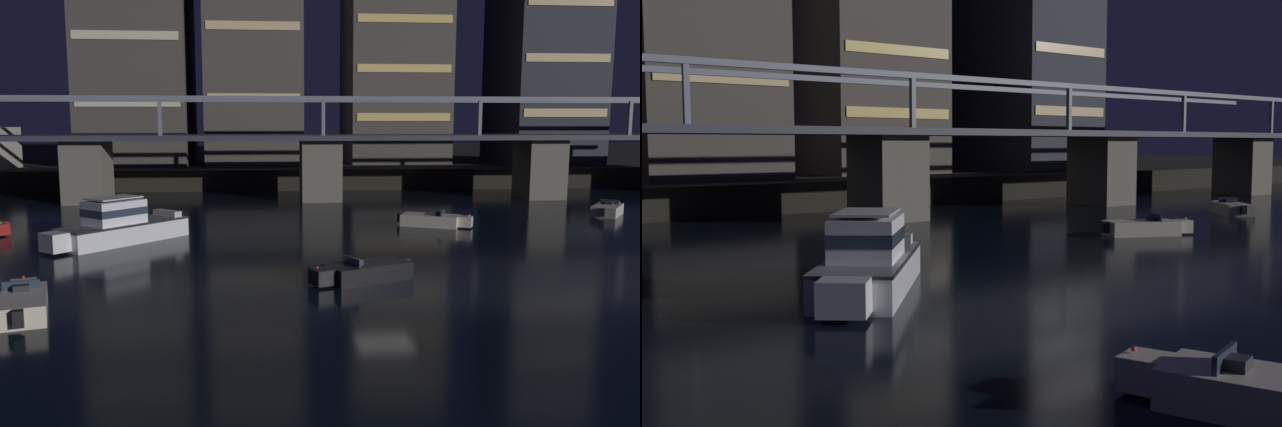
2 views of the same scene
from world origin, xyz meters
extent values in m
cube|color=black|center=(0.00, 80.25, 1.10)|extent=(240.00, 80.00, 2.20)
cube|color=#605B51|center=(0.00, 32.25, 2.77)|extent=(3.60, 4.40, 5.55)
cube|color=#605B51|center=(20.90, 32.25, 2.77)|extent=(3.60, 4.40, 5.55)
cube|color=#605B51|center=(41.80, 32.25, 2.77)|extent=(3.60, 4.40, 5.55)
cube|color=#33333D|center=(0.00, 32.25, 5.78)|extent=(89.60, 6.40, 0.45)
cube|color=slate|center=(0.00, 29.35, 9.20)|extent=(89.60, 0.36, 0.36)
cube|color=slate|center=(0.00, 35.15, 9.20)|extent=(89.60, 0.36, 0.36)
cube|color=slate|center=(-13.93, 29.35, 7.60)|extent=(0.30, 0.30, 3.20)
cube|color=slate|center=(0.00, 29.35, 7.60)|extent=(0.30, 0.30, 3.20)
cube|color=slate|center=(13.93, 29.35, 7.60)|extent=(0.30, 0.30, 3.20)
cube|color=slate|center=(27.87, 29.35, 7.60)|extent=(0.30, 0.30, 3.20)
cube|color=slate|center=(41.80, 29.35, 7.60)|extent=(0.30, 0.30, 3.20)
cube|color=beige|center=(-6.16, 44.09, 9.75)|extent=(9.99, 0.10, 0.90)
cube|color=#423D38|center=(10.94, 53.54, 15.96)|extent=(11.81, 12.87, 27.52)
cube|color=#F2D172|center=(10.94, 47.06, 7.70)|extent=(10.86, 0.10, 0.90)
cube|color=#F2D172|center=(10.94, 47.06, 13.21)|extent=(10.86, 0.10, 0.90)
cube|color=#282833|center=(28.17, 49.18, 17.09)|extent=(10.41, 12.87, 29.78)
cube|color=beige|center=(28.17, 42.70, 8.16)|extent=(9.58, 0.10, 0.90)
cube|color=beige|center=(28.17, 42.70, 14.11)|extent=(9.58, 0.10, 0.90)
cube|color=silver|center=(-13.68, 12.28, 0.60)|extent=(7.22, 7.73, 1.20)
cube|color=silver|center=(-16.67, 8.85, 0.68)|extent=(1.80, 1.77, 1.04)
cube|color=black|center=(-13.68, 12.28, 1.15)|extent=(7.34, 7.85, 0.10)
cube|color=white|center=(-14.07, 11.83, 1.90)|extent=(3.69, 3.79, 1.40)
cube|color=#283342|center=(-14.07, 11.83, 1.95)|extent=(3.74, 3.85, 0.44)
cube|color=silver|center=(-14.07, 11.83, 2.75)|extent=(3.32, 3.41, 0.08)
cube|color=#B7B2A8|center=(-11.44, 14.84, 1.38)|extent=(1.96, 1.82, 0.36)
cube|color=beige|center=(-14.36, -2.71, 0.40)|extent=(2.88, 4.27, 0.80)
cube|color=beige|center=(-15.07, -0.41, 0.45)|extent=(1.21, 1.15, 0.70)
cube|color=#283342|center=(-14.61, -1.90, 0.98)|extent=(1.32, 0.49, 0.36)
cube|color=#262628|center=(-14.53, -2.14, 0.92)|extent=(0.65, 0.55, 0.24)
sphere|color=red|center=(-15.14, -0.17, 0.88)|extent=(0.12, 0.12, 0.12)
cube|color=beige|center=(6.31, 16.57, 0.40)|extent=(4.30, 3.34, 0.80)
cube|color=beige|center=(8.47, 15.51, 0.45)|extent=(1.24, 1.28, 0.70)
cube|color=#283342|center=(7.08, 16.20, 0.98)|extent=(0.68, 1.26, 0.36)
cube|color=#262628|center=(6.85, 16.31, 0.92)|extent=(0.61, 0.68, 0.24)
cube|color=black|center=(4.38, 17.52, 0.50)|extent=(0.48, 0.48, 0.60)
sphere|color=beige|center=(8.70, 15.40, 0.88)|extent=(0.12, 0.12, 0.12)
cube|color=beige|center=(21.29, 20.42, 0.40)|extent=(3.82, 4.19, 0.80)
cube|color=beige|center=(22.77, 22.32, 0.45)|extent=(1.33, 1.32, 0.70)
cube|color=#283342|center=(21.81, 21.09, 0.98)|extent=(1.13, 0.91, 0.36)
cube|color=#262628|center=(21.66, 20.90, 0.92)|extent=(0.69, 0.66, 0.24)
cube|color=black|center=(19.97, 18.72, 0.50)|extent=(0.51, 0.51, 0.60)
sphere|color=#33D84C|center=(22.92, 22.52, 0.88)|extent=(0.12, 0.12, 0.12)
camera|label=1|loc=(-5.23, -27.18, 7.26)|focal=36.42mm
camera|label=2|loc=(-27.30, -9.86, 5.03)|focal=42.92mm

